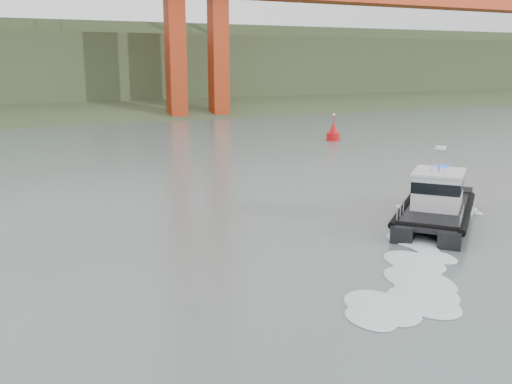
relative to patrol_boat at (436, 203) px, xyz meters
The scene contains 4 objects.
ground 12.21m from the patrol_boat, 160.08° to the right, with size 400.00×400.00×0.00m, color #4C5A57.
headlands 122.03m from the patrol_boat, 95.37° to the left, with size 500.00×105.36×27.12m.
patrol_boat is the anchor object (origin of this frame).
nav_buoy 38.18m from the patrol_boat, 66.03° to the left, with size 1.75×1.75×3.65m.
Camera 1 is at (-14.00, -22.02, 10.00)m, focal length 40.00 mm.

